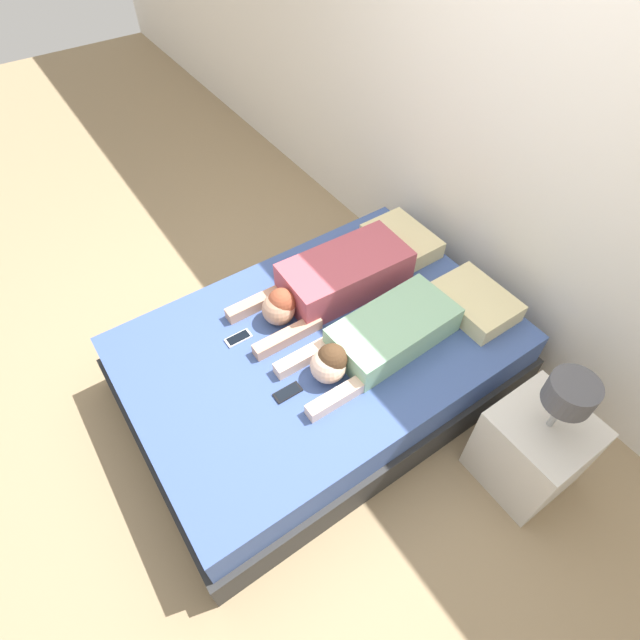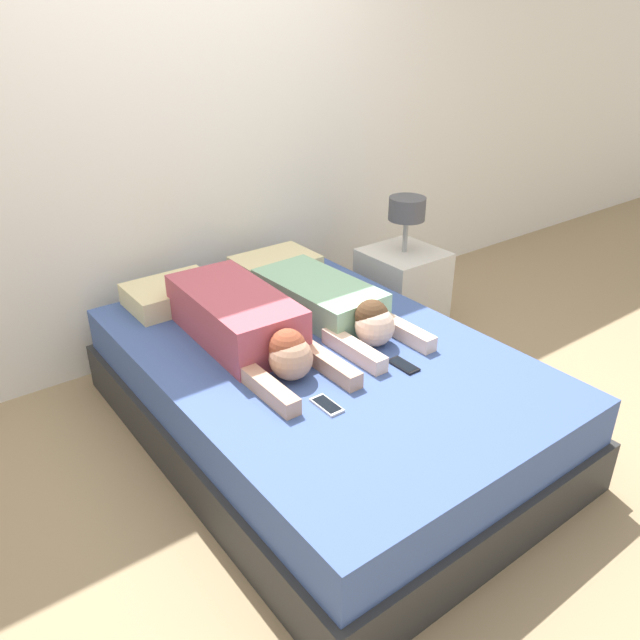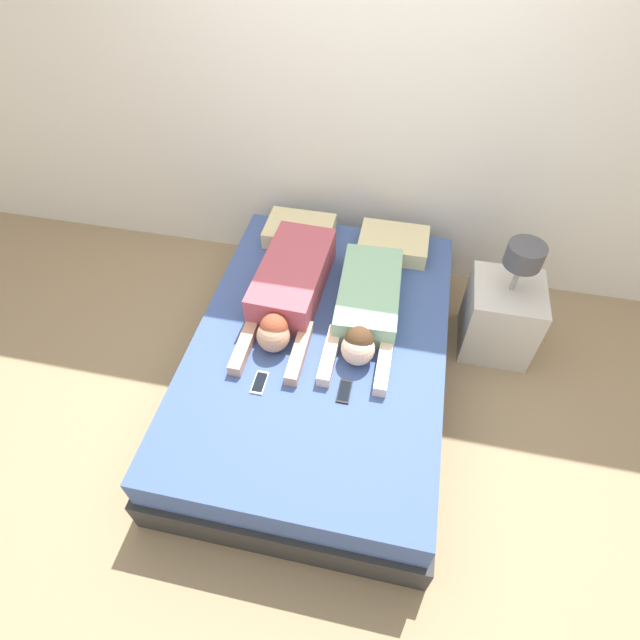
% 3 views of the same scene
% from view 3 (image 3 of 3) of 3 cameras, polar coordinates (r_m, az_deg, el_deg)
% --- Properties ---
extents(ground_plane, '(12.00, 12.00, 0.00)m').
position_cam_3_polar(ground_plane, '(3.19, 0.00, -7.20)').
color(ground_plane, '#9E8460').
extents(wall_back, '(12.00, 0.06, 2.60)m').
position_cam_3_polar(wall_back, '(3.29, 4.79, 24.32)').
color(wall_back, white).
rests_on(wall_back, ground_plane).
extents(bed, '(1.47, 2.13, 0.45)m').
position_cam_3_polar(bed, '(3.01, 0.00, -4.81)').
color(bed, '#2D2D2D').
rests_on(bed, ground_plane).
extents(pillow_head_left, '(0.45, 0.33, 0.11)m').
position_cam_3_polar(pillow_head_left, '(3.43, -2.34, 10.13)').
color(pillow_head_left, beige).
rests_on(pillow_head_left, bed).
extents(pillow_head_right, '(0.45, 0.33, 0.11)m').
position_cam_3_polar(pillow_head_right, '(3.36, 8.38, 8.65)').
color(pillow_head_right, beige).
rests_on(pillow_head_right, bed).
extents(person_left, '(0.39, 1.07, 0.23)m').
position_cam_3_polar(person_left, '(2.95, -3.49, 3.73)').
color(person_left, '#B24C59').
rests_on(person_left, bed).
extents(person_right, '(0.38, 0.99, 0.21)m').
position_cam_3_polar(person_right, '(2.88, 5.32, 1.45)').
color(person_right, '#8CBF99').
rests_on(person_right, bed).
extents(cell_phone_left, '(0.07, 0.14, 0.01)m').
position_cam_3_polar(cell_phone_left, '(2.66, -6.91, -7.11)').
color(cell_phone_left, silver).
rests_on(cell_phone_left, bed).
extents(cell_phone_right, '(0.07, 0.14, 0.01)m').
position_cam_3_polar(cell_phone_right, '(2.61, 2.81, -8.14)').
color(cell_phone_right, black).
rests_on(cell_phone_right, bed).
extents(nightstand, '(0.44, 0.44, 0.84)m').
position_cam_3_polar(nightstand, '(3.38, 20.01, 0.68)').
color(nightstand, beige).
rests_on(nightstand, ground_plane).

